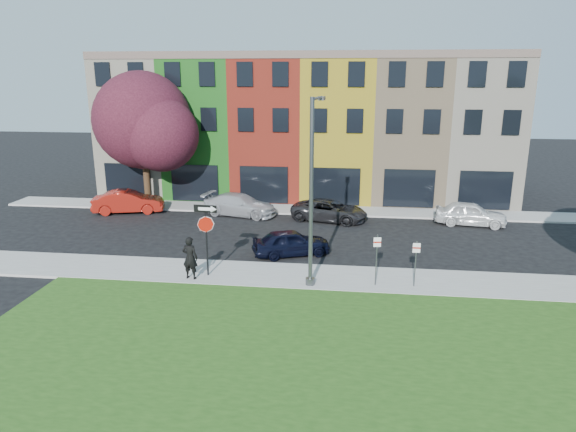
# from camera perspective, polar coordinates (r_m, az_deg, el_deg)

# --- Properties ---
(ground) EXTENTS (120.00, 120.00, 0.00)m
(ground) POSITION_cam_1_polar(r_m,az_deg,el_deg) (20.79, 3.63, -10.11)
(ground) COLOR black
(ground) RESTS_ON ground
(sidewalk_near) EXTENTS (40.00, 3.00, 0.12)m
(sidewalk_near) POSITION_cam_1_polar(r_m,az_deg,el_deg) (23.51, 8.99, -7.01)
(sidewalk_near) COLOR gray
(sidewalk_near) RESTS_ON ground
(sidewalk_far) EXTENTS (40.00, 2.40, 0.12)m
(sidewalk_far) POSITION_cam_1_polar(r_m,az_deg,el_deg) (35.12, 0.24, 0.74)
(sidewalk_far) COLOR gray
(sidewalk_far) RESTS_ON ground
(rowhouse_block) EXTENTS (30.00, 10.12, 10.00)m
(rowhouse_block) POSITION_cam_1_polar(r_m,az_deg,el_deg) (40.27, 2.02, 9.75)
(rowhouse_block) COLOR beige
(rowhouse_block) RESTS_ON ground
(stop_sign) EXTENTS (1.05, 0.12, 3.30)m
(stop_sign) POSITION_cam_1_polar(r_m,az_deg,el_deg) (23.10, -9.11, -1.10)
(stop_sign) COLOR black
(stop_sign) RESTS_ON sidewalk_near
(man) EXTENTS (0.84, 0.67, 1.96)m
(man) POSITION_cam_1_polar(r_m,az_deg,el_deg) (23.28, -10.83, -4.58)
(man) COLOR black
(man) RESTS_ON sidewalk_near
(sedan_near) EXTENTS (4.29, 5.04, 1.35)m
(sedan_near) POSITION_cam_1_polar(r_m,az_deg,el_deg) (26.25, 0.36, -2.97)
(sedan_near) COLOR black
(sedan_near) RESTS_ON ground
(parked_car_red) EXTENTS (3.93, 5.41, 1.52)m
(parked_car_red) POSITION_cam_1_polar(r_m,az_deg,el_deg) (35.96, -17.33, 1.53)
(parked_car_red) COLOR maroon
(parked_car_red) RESTS_ON ground
(parked_car_silver) EXTENTS (3.99, 5.71, 1.42)m
(parked_car_silver) POSITION_cam_1_polar(r_m,az_deg,el_deg) (33.84, -5.38, 1.25)
(parked_car_silver) COLOR #9D9DA1
(parked_car_silver) RESTS_ON ground
(parked_car_dark) EXTENTS (4.28, 5.73, 1.33)m
(parked_car_dark) POSITION_cam_1_polar(r_m,az_deg,el_deg) (32.56, 4.63, 0.61)
(parked_car_dark) COLOR black
(parked_car_dark) RESTS_ON ground
(parked_car_white) EXTENTS (2.90, 4.73, 1.45)m
(parked_car_white) POSITION_cam_1_polar(r_m,az_deg,el_deg) (33.43, 19.62, 0.25)
(parked_car_white) COLOR silver
(parked_car_white) RESTS_ON ground
(street_lamp) EXTENTS (0.60, 2.57, 7.99)m
(street_lamp) POSITION_cam_1_polar(r_m,az_deg,el_deg) (21.55, 2.70, 2.53)
(street_lamp) COLOR #4A4E50
(street_lamp) RESTS_ON sidewalk_near
(parking_sign_a) EXTENTS (0.32, 0.11, 2.29)m
(parking_sign_a) POSITION_cam_1_polar(r_m,az_deg,el_deg) (22.33, 9.83, -4.20)
(parking_sign_a) COLOR #4A4E50
(parking_sign_a) RESTS_ON sidewalk_near
(parking_sign_b) EXTENTS (0.32, 0.09, 2.05)m
(parking_sign_b) POSITION_cam_1_polar(r_m,az_deg,el_deg) (22.58, 14.01, -4.57)
(parking_sign_b) COLOR #4A4E50
(parking_sign_b) RESTS_ON sidewalk_near
(tree_purple) EXTENTS (7.85, 6.87, 9.14)m
(tree_purple) POSITION_cam_1_polar(r_m,az_deg,el_deg) (36.59, -15.63, 9.95)
(tree_purple) COLOR black
(tree_purple) RESTS_ON sidewalk_far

